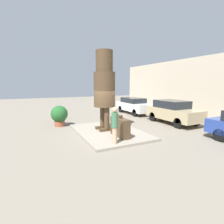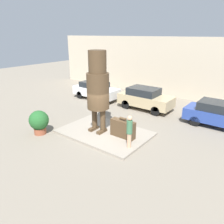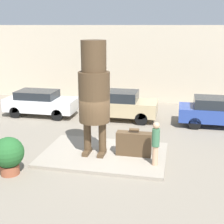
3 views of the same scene
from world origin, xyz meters
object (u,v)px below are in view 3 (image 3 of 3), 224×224
object	(u,v)px
statue_figure	(94,90)
parked_car_tan	(120,105)
tourist	(156,142)
parked_car_blue	(220,112)
planter_pot	(9,154)
parked_car_white	(40,102)
giant_suitcase	(134,144)

from	to	relation	value
statue_figure	parked_car_tan	distance (m)	5.84
tourist	parked_car_blue	xyz separation A→B (m)	(3.04, 5.95, -0.24)
planter_pot	statue_figure	bearing A→B (deg)	40.00
planter_pot	parked_car_tan	bearing A→B (deg)	70.61
tourist	parked_car_blue	world-z (taller)	tourist
parked_car_white	planter_pot	size ratio (longest dim) A/B	2.99
parked_car_tan	planter_pot	size ratio (longest dim) A/B	2.90
parked_car_white	parked_car_blue	bearing A→B (deg)	0.38
tourist	planter_pot	xyz separation A→B (m)	(-5.24, -1.64, -0.29)
giant_suitcase	parked_car_blue	size ratio (longest dim) A/B	0.32
statue_figure	planter_pot	size ratio (longest dim) A/B	3.26
parked_car_tan	tourist	bearing A→B (deg)	-67.60
parked_car_white	parked_car_tan	size ratio (longest dim) A/B	1.03
planter_pot	tourist	bearing A→B (deg)	17.37
parked_car_tan	parked_car_white	bearing A→B (deg)	-177.41
parked_car_blue	planter_pot	distance (m)	11.23
tourist	parked_car_tan	world-z (taller)	tourist
parked_car_white	planter_pot	bearing A→B (deg)	-73.78
statue_figure	planter_pot	world-z (taller)	statue_figure
giant_suitcase	tourist	distance (m)	1.31
statue_figure	planter_pot	distance (m)	4.07
statue_figure	planter_pot	bearing A→B (deg)	-140.00
parked_car_white	parked_car_blue	world-z (taller)	parked_car_blue
giant_suitcase	parked_car_white	xyz separation A→B (m)	(-6.48, 5.09, 0.20)
statue_figure	parked_car_white	size ratio (longest dim) A/B	1.09
parked_car_blue	planter_pot	world-z (taller)	parked_car_blue
planter_pot	parked_car_white	bearing A→B (deg)	106.22
planter_pot	parked_car_blue	bearing A→B (deg)	42.48
tourist	planter_pot	bearing A→B (deg)	-162.63
giant_suitcase	planter_pot	distance (m)	4.94
parked_car_tan	parked_car_blue	xyz separation A→B (m)	(5.56, -0.15, -0.05)
tourist	parked_car_tan	bearing A→B (deg)	112.40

